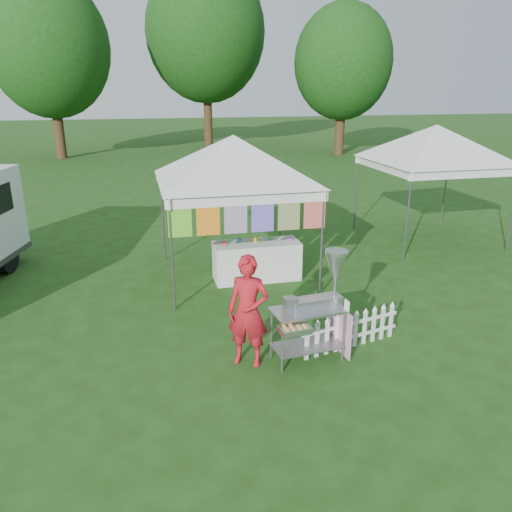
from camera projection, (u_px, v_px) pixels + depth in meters
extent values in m
plane|color=#224112|center=(279.00, 356.00, 7.64)|extent=(120.00, 120.00, 0.00)
cylinder|color=#59595E|center=(172.00, 255.00, 8.91)|extent=(0.04, 0.04, 2.10)
cylinder|color=#59595E|center=(322.00, 244.00, 9.53)|extent=(0.04, 0.04, 2.10)
cylinder|color=#59595E|center=(163.00, 217.00, 11.52)|extent=(0.04, 0.04, 2.10)
cylinder|color=#59595E|center=(281.00, 210.00, 12.14)|extent=(0.04, 0.04, 2.10)
cube|color=white|center=(249.00, 199.00, 8.91)|extent=(3.00, 0.03, 0.22)
cube|color=white|center=(222.00, 173.00, 11.52)|extent=(3.00, 0.03, 0.22)
pyramid|color=white|center=(233.00, 135.00, 9.89)|extent=(4.24, 4.24, 0.90)
cylinder|color=#59595E|center=(249.00, 195.00, 8.89)|extent=(3.00, 0.03, 0.03)
cube|color=#18901B|center=(180.00, 218.00, 8.72)|extent=(0.42, 0.01, 0.70)
cube|color=red|center=(208.00, 216.00, 8.83)|extent=(0.42, 0.01, 0.70)
cube|color=#32BBB9|center=(236.00, 215.00, 8.94)|extent=(0.42, 0.01, 0.70)
cube|color=#B81AB5|center=(263.00, 213.00, 9.05)|extent=(0.42, 0.01, 0.70)
cube|color=yellow|center=(289.00, 212.00, 9.16)|extent=(0.42, 0.01, 0.70)
cube|color=#CE1970|center=(315.00, 210.00, 9.27)|extent=(0.42, 0.01, 0.70)
cylinder|color=#59595E|center=(407.00, 217.00, 11.50)|extent=(0.04, 0.04, 2.10)
cylinder|color=#59595E|center=(356.00, 193.00, 14.11)|extent=(0.04, 0.04, 2.10)
cylinder|color=#59595E|center=(445.00, 188.00, 14.73)|extent=(0.04, 0.04, 2.10)
cube|color=white|center=(467.00, 174.00, 11.50)|extent=(3.00, 0.03, 0.22)
cube|color=white|center=(405.00, 157.00, 14.11)|extent=(3.00, 0.03, 0.22)
pyramid|color=white|center=(437.00, 125.00, 12.48)|extent=(4.24, 4.24, 0.90)
cylinder|color=#59595E|center=(468.00, 170.00, 11.47)|extent=(3.00, 0.03, 0.03)
cylinder|color=#331F12|center=(58.00, 122.00, 27.77)|extent=(0.56, 0.56, 3.96)
ellipsoid|color=#255918|center=(49.00, 47.00, 26.52)|extent=(6.40, 6.40, 7.36)
cylinder|color=#331F12|center=(208.00, 109.00, 33.29)|extent=(0.56, 0.56, 4.84)
ellipsoid|color=#255918|center=(205.00, 32.00, 31.76)|extent=(7.60, 7.60, 8.74)
cylinder|color=#331F12|center=(340.00, 124.00, 29.52)|extent=(0.56, 0.56, 3.52)
ellipsoid|color=#255918|center=(343.00, 62.00, 28.40)|extent=(5.60, 5.60, 6.44)
cylinder|color=gray|center=(282.00, 347.00, 7.08)|extent=(0.04, 0.04, 0.81)
cylinder|color=gray|center=(343.00, 336.00, 7.39)|extent=(0.04, 0.04, 0.81)
cylinder|color=gray|center=(271.00, 333.00, 7.47)|extent=(0.04, 0.04, 0.81)
cylinder|color=gray|center=(330.00, 324.00, 7.78)|extent=(0.04, 0.04, 0.81)
cube|color=gray|center=(307.00, 345.00, 7.49)|extent=(1.07, 0.62, 0.01)
cube|color=#B7B7BC|center=(308.00, 310.00, 7.30)|extent=(1.13, 0.65, 0.04)
cube|color=#B7B7BC|center=(317.00, 302.00, 7.36)|extent=(0.78, 0.30, 0.13)
cube|color=gray|center=(290.00, 304.00, 7.22)|extent=(0.20, 0.22, 0.20)
cylinder|color=gray|center=(335.00, 280.00, 7.35)|extent=(0.05, 0.05, 0.81)
cone|color=#B7B7BC|center=(336.00, 265.00, 7.28)|extent=(0.36, 0.36, 0.36)
cylinder|color=#B7B7BC|center=(337.00, 252.00, 7.21)|extent=(0.38, 0.38, 0.05)
cube|color=#B7B7BC|center=(295.00, 330.00, 6.91)|extent=(0.46, 0.31, 0.09)
cube|color=pink|center=(340.00, 329.00, 7.60)|extent=(0.09, 0.67, 0.73)
cube|color=white|center=(347.00, 305.00, 7.20)|extent=(0.03, 0.13, 0.16)
imported|color=red|center=(248.00, 311.00, 7.19)|extent=(0.73, 0.64, 1.68)
cylinder|color=black|center=(6.00, 257.00, 10.94)|extent=(0.40, 0.76, 0.73)
cube|color=white|center=(307.00, 343.00, 7.45)|extent=(0.07, 0.04, 0.56)
cube|color=white|center=(317.00, 340.00, 7.52)|extent=(0.07, 0.04, 0.56)
cube|color=white|center=(327.00, 338.00, 7.60)|extent=(0.07, 0.04, 0.56)
cube|color=white|center=(337.00, 335.00, 7.68)|extent=(0.07, 0.04, 0.56)
cube|color=white|center=(346.00, 333.00, 7.75)|extent=(0.07, 0.04, 0.56)
cube|color=white|center=(355.00, 330.00, 7.83)|extent=(0.07, 0.04, 0.56)
cube|color=white|center=(365.00, 328.00, 7.91)|extent=(0.07, 0.04, 0.56)
cube|color=white|center=(374.00, 326.00, 7.98)|extent=(0.07, 0.04, 0.56)
cube|color=white|center=(382.00, 323.00, 8.06)|extent=(0.07, 0.04, 0.56)
cube|color=white|center=(391.00, 321.00, 8.14)|extent=(0.07, 0.04, 0.56)
cube|color=white|center=(350.00, 337.00, 7.82)|extent=(1.76, 0.44, 0.05)
cube|color=white|center=(351.00, 324.00, 7.75)|extent=(1.76, 0.44, 0.05)
cube|color=white|center=(257.00, 261.00, 10.57)|extent=(1.80, 0.70, 0.81)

